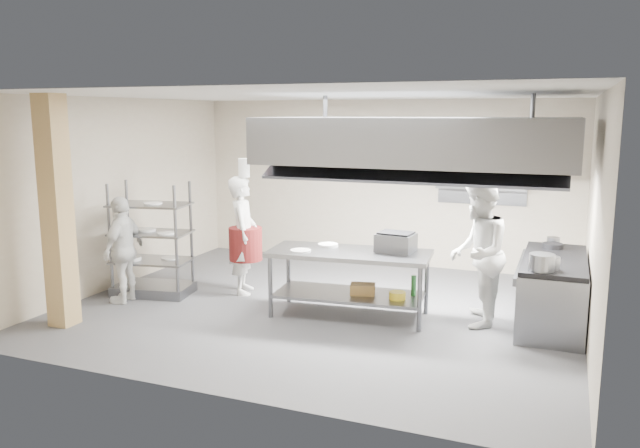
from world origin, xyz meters
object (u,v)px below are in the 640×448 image
at_px(chef_line, 478,253).
at_px(chef_plating, 124,249).
at_px(stockpot, 542,262).
at_px(island, 349,284).
at_px(chef_head, 243,235).
at_px(pass_rack, 152,239).
at_px(cooking_range, 553,293).
at_px(griddle, 396,243).

height_order(chef_line, chef_plating, chef_line).
bearing_deg(stockpot, island, 177.10).
distance_m(chef_head, chef_plating, 1.77).
height_order(island, chef_line, chef_line).
bearing_deg(pass_rack, stockpot, -10.95).
height_order(pass_rack, chef_plating, pass_rack).
xyz_separation_m(chef_line, stockpot, (0.80, -0.41, 0.04)).
distance_m(pass_rack, chef_line, 4.83).
xyz_separation_m(island, stockpot, (2.47, -0.13, 0.55)).
bearing_deg(cooking_range, griddle, -167.59).
relative_size(cooking_range, chef_head, 1.10).
bearing_deg(griddle, island, -153.29).
bearing_deg(cooking_range, island, -165.61).
distance_m(pass_rack, cooking_range, 5.82).
relative_size(island, griddle, 4.42).
bearing_deg(cooking_range, chef_head, -177.44).
distance_m(pass_rack, griddle, 3.75).
bearing_deg(chef_plating, stockpot, 88.62).
bearing_deg(griddle, pass_rack, -168.96).
distance_m(pass_rack, chef_head, 1.40).
distance_m(chef_head, stockpot, 4.39).
height_order(cooking_range, griddle, griddle).
relative_size(pass_rack, griddle, 3.51).
bearing_deg(island, stockpot, -8.35).
relative_size(island, cooking_range, 1.09).
bearing_deg(griddle, chef_plating, -162.28).
relative_size(chef_head, chef_plating, 1.15).
relative_size(griddle, stockpot, 1.66).
relative_size(island, chef_plating, 1.38).
relative_size(island, pass_rack, 1.26).
bearing_deg(island, cooking_range, 8.94).
distance_m(cooking_range, chef_head, 4.52).
bearing_deg(island, griddle, 15.48).
distance_m(island, stockpot, 2.53).
bearing_deg(chef_head, island, -126.74).
height_order(cooking_range, chef_line, chef_line).
bearing_deg(stockpot, griddle, 169.51).
bearing_deg(cooking_range, chef_plating, -167.90).
distance_m(island, chef_head, 1.99).
distance_m(cooking_range, chef_plating, 6.04).
distance_m(chef_line, griddle, 1.08).
bearing_deg(griddle, stockpot, -4.71).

